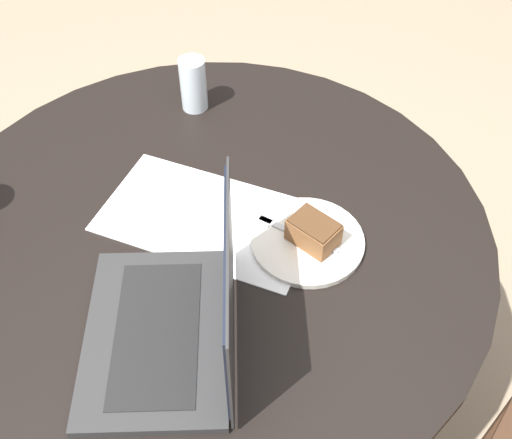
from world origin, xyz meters
The scene contains 8 objects.
ground_plane centered at (0.00, 0.00, 0.00)m, with size 12.00×12.00×0.00m, color gray.
dining_table centered at (0.00, 0.00, 0.57)m, with size 1.12×1.12×0.71m.
paper_document centered at (0.00, -0.01, 0.71)m, with size 0.46×0.34×0.00m.
plate centered at (-0.20, 0.03, 0.72)m, with size 0.22×0.22×0.01m.
cake_slice centered at (-0.21, 0.03, 0.75)m, with size 0.11×0.10×0.05m.
fork centered at (-0.16, 0.01, 0.72)m, with size 0.17×0.09×0.00m.
water_glass centered at (0.09, -0.37, 0.77)m, with size 0.06×0.06×0.13m.
laptop centered at (0.00, 0.26, 0.76)m, with size 0.29×0.37×0.25m.
Camera 1 is at (-0.19, 0.76, 1.60)m, focal length 42.00 mm.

